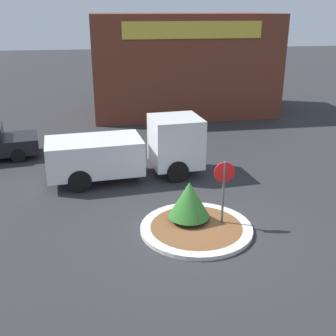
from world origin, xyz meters
The scene contains 6 objects.
ground_plane centered at (0.00, 0.00, 0.00)m, with size 120.00×120.00×0.00m, color #2D2D30.
traffic_island centered at (0.00, 0.00, 0.06)m, with size 3.35×3.35×0.13m.
stop_sign centered at (0.82, 0.13, 1.42)m, with size 0.62×0.07×2.08m.
island_shrub centered at (-0.14, 0.42, 0.83)m, with size 1.26×1.26×1.26m.
utility_truck centered at (-1.57, 4.53, 1.13)m, with size 6.03×2.51×2.29m.
storefront_building centered at (2.54, 15.34, 2.96)m, with size 10.90×6.07×5.92m.
Camera 1 is at (-2.63, -10.79, 6.21)m, focal length 45.00 mm.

